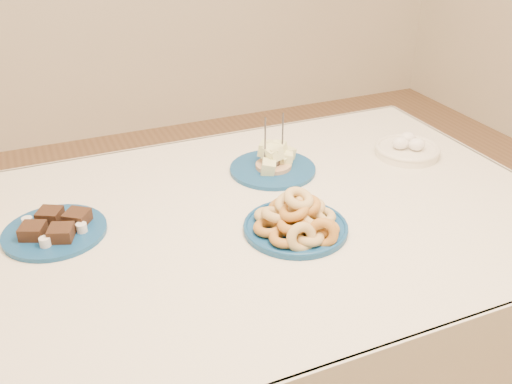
% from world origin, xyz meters
% --- Properties ---
extents(dining_table, '(1.71, 1.11, 0.75)m').
position_xyz_m(dining_table, '(0.00, 0.00, 0.64)').
color(dining_table, brown).
rests_on(dining_table, ground).
extents(donut_platter, '(0.31, 0.31, 0.12)m').
position_xyz_m(donut_platter, '(0.08, -0.12, 0.78)').
color(donut_platter, navy).
rests_on(donut_platter, dining_table).
extents(melon_plate, '(0.34, 0.34, 0.09)m').
position_xyz_m(melon_plate, '(0.18, 0.22, 0.78)').
color(melon_plate, navy).
rests_on(melon_plate, dining_table).
extents(brownie_plate, '(0.34, 0.34, 0.05)m').
position_xyz_m(brownie_plate, '(-0.48, 0.12, 0.76)').
color(brownie_plate, navy).
rests_on(brownie_plate, dining_table).
extents(candle_holder, '(0.13, 0.13, 0.18)m').
position_xyz_m(candle_holder, '(0.17, 0.22, 0.77)').
color(candle_holder, tan).
rests_on(candle_holder, dining_table).
extents(egg_bowl, '(0.27, 0.27, 0.07)m').
position_xyz_m(egg_bowl, '(0.62, 0.15, 0.77)').
color(egg_bowl, white).
rests_on(egg_bowl, dining_table).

